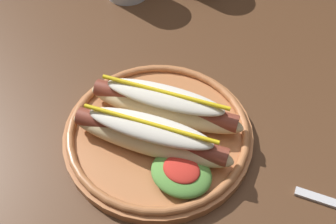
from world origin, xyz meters
name	(u,v)px	position (x,y,z in m)	size (l,w,h in m)	color
dining_table	(194,155)	(0.00, 0.00, 0.64)	(1.16, 0.97, 0.74)	#51331E
hot_dog_plate	(159,129)	(-0.03, -0.06, 0.77)	(0.28, 0.28, 0.08)	#B77042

